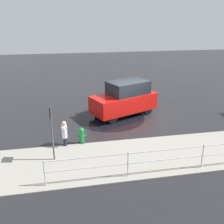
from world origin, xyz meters
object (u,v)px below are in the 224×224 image
fire_hydrant (82,136)px  sign_post (51,125)px  moving_hatchback (125,98)px  pedestrian (64,132)px

fire_hydrant → sign_post: size_ratio=0.33×
fire_hydrant → sign_post: 2.13m
moving_hatchback → sign_post: size_ratio=1.77×
moving_hatchback → sign_post: 6.15m
moving_hatchback → pedestrian: size_ratio=3.49×
pedestrian → sign_post: bearing=69.1°
pedestrian → fire_hydrant: bearing=-175.6°
fire_hydrant → sign_post: bearing=45.7°
sign_post → moving_hatchback: bearing=-131.9°
fire_hydrant → sign_post: sign_post is taller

